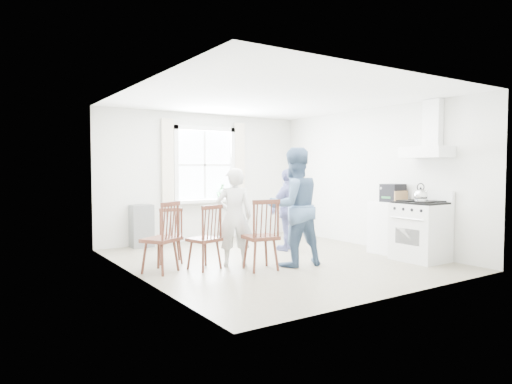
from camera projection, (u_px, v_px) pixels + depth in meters
name	position (u px, v px, depth m)	size (l,w,h in m)	color
room_shell	(275.00, 180.00, 7.33)	(4.62, 5.12, 2.64)	gray
window_assembly	(205.00, 169.00, 9.36)	(1.88, 0.24, 1.70)	white
range_hood	(429.00, 142.00, 7.32)	(0.45, 0.76, 0.94)	white
shelf_unit	(142.00, 226.00, 8.55)	(0.40, 0.30, 0.80)	slate
gas_stove	(421.00, 231.00, 7.30)	(0.68, 0.76, 1.12)	silver
kettle	(421.00, 196.00, 7.15)	(0.22, 0.22, 0.30)	silver
low_cabinet	(389.00, 228.00, 7.92)	(0.50, 0.55, 0.90)	white
stereo_stack	(393.00, 193.00, 7.89)	(0.37, 0.34, 0.31)	black
cardboard_box	(397.00, 196.00, 7.82)	(0.31, 0.22, 0.20)	#987349
windsor_chair_a	(209.00, 230.00, 6.61)	(0.49, 0.49, 0.96)	#421F15
windsor_chair_b	(264.00, 227.00, 6.53)	(0.50, 0.49, 1.05)	#421F15
windsor_chair_c	(166.00, 229.00, 6.42)	(0.59, 0.58, 1.02)	#421F15
person_left	(234.00, 217.00, 6.90)	(0.54, 0.54, 1.49)	silver
person_mid	(294.00, 207.00, 6.90)	(0.87, 0.87, 1.80)	#435D7D
person_right	(289.00, 210.00, 8.21)	(0.87, 0.87, 1.48)	navy
potted_plant	(221.00, 191.00, 9.49)	(0.17, 0.17, 0.31)	#367A3F
windsor_chair_d	(171.00, 229.00, 7.05)	(0.46, 0.45, 0.88)	#421F15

